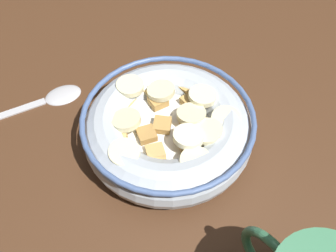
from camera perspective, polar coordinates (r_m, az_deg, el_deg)
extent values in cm
cube|color=#472B19|center=(42.74, 0.00, -3.25)|extent=(105.62, 105.62, 2.00)
cylinder|color=#B2BCC6|center=(41.67, 0.00, -2.25)|extent=(10.30, 10.30, 0.60)
torus|color=#B2BCC6|center=(39.91, 0.00, -0.45)|extent=(18.73, 18.73, 4.97)
torus|color=#4C6699|center=(38.18, 0.00, 1.52)|extent=(18.77, 18.77, 0.60)
cylinder|color=white|center=(39.46, 0.00, 0.03)|extent=(15.75, 15.75, 0.40)
cube|color=tan|center=(43.34, -1.01, 7.59)|extent=(2.70, 2.69, 1.07)
cube|color=#AD7F42|center=(42.31, 6.97, 5.61)|extent=(2.18, 2.10, 1.04)
cube|color=tan|center=(41.23, -6.82, 3.81)|extent=(2.47, 2.42, 1.06)
cube|color=#B78947|center=(42.90, -3.50, 6.97)|extent=(2.64, 2.64, 0.88)
cube|color=tan|center=(36.76, -2.01, -4.21)|extent=(2.52, 2.47, 1.10)
cube|color=tan|center=(39.00, 3.64, 0.75)|extent=(2.38, 2.38, 0.84)
cube|color=tan|center=(40.82, 3.62, 3.97)|extent=(1.95, 1.91, 0.94)
cube|color=tan|center=(37.52, 3.36, -2.59)|extent=(2.45, 2.46, 0.86)
cube|color=#B78947|center=(38.37, 9.89, -1.53)|extent=(2.41, 2.41, 0.87)
cube|color=#B78947|center=(40.78, -1.59, 3.95)|extent=(2.11, 2.07, 0.95)
cube|color=tan|center=(41.93, -2.25, 5.57)|extent=(2.53, 2.55, 0.94)
cube|color=#B78947|center=(38.33, -0.49, -0.27)|extent=(2.66, 2.66, 0.95)
cube|color=tan|center=(42.42, 2.83, 6.47)|extent=(2.28, 2.35, 1.08)
cube|color=#AD7F42|center=(38.10, -3.63, -1.07)|extent=(2.32, 2.32, 0.84)
cube|color=#AD7F42|center=(35.64, -1.59, -6.99)|extent=(2.57, 2.56, 0.94)
cube|color=tan|center=(38.17, -7.88, -1.29)|extent=(2.60, 2.63, 1.06)
cylinder|color=beige|center=(35.76, -6.92, -4.24)|extent=(3.60, 3.56, 0.96)
cylinder|color=beige|center=(40.78, -1.11, 5.64)|extent=(3.39, 3.35, 1.09)
cylinder|color=beige|center=(41.25, -6.03, 6.34)|extent=(4.44, 4.45, 0.77)
cylinder|color=#F4EABC|center=(40.04, 5.69, 4.62)|extent=(4.41, 4.44, 1.01)
cylinder|color=beige|center=(38.28, -6.64, 0.98)|extent=(4.49, 4.46, 1.34)
cylinder|color=#F9EFC6|center=(36.26, 2.76, -1.96)|extent=(3.59, 3.63, 1.15)
cylinder|color=beige|center=(38.54, 3.72, 1.86)|extent=(4.10, 4.11, 1.23)
cylinder|color=beige|center=(37.30, 6.28, -0.87)|extent=(3.38, 3.38, 1.19)
cylinder|color=beige|center=(35.31, 4.41, -5.62)|extent=(4.11, 4.09, 0.93)
cylinder|color=beige|center=(38.67, 9.17, 1.05)|extent=(3.30, 3.33, 1.28)
ellipsoid|color=#B7B7BC|center=(48.11, -16.37, 5.02)|extent=(4.06, 5.16, 0.80)
cube|color=#B7B7BC|center=(48.53, -24.67, 1.62)|extent=(2.79, 10.46, 0.36)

